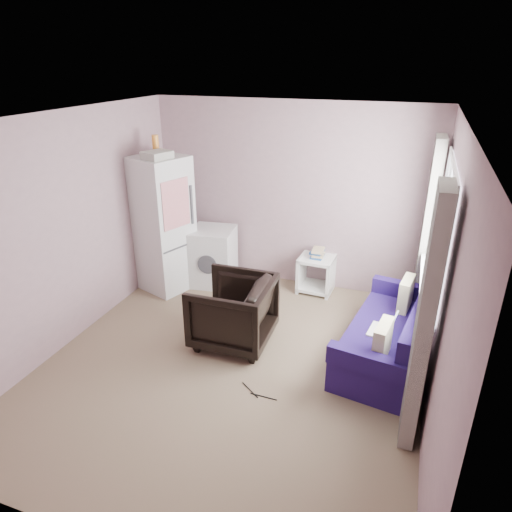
{
  "coord_description": "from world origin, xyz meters",
  "views": [
    {
      "loc": [
        1.56,
        -3.66,
        2.99
      ],
      "look_at": [
        0.05,
        0.6,
        1.0
      ],
      "focal_mm": 32.0,
      "sensor_mm": 36.0,
      "label": 1
    }
  ],
  "objects_px": {
    "armchair": "(233,308)",
    "side_table": "(317,271)",
    "fridge": "(163,224)",
    "sofa": "(393,337)",
    "washing_machine": "(213,255)"
  },
  "relations": [
    {
      "from": "armchair",
      "to": "fridge",
      "type": "bearing_deg",
      "value": -125.98
    },
    {
      "from": "armchair",
      "to": "side_table",
      "type": "bearing_deg",
      "value": 156.88
    },
    {
      "from": "side_table",
      "to": "armchair",
      "type": "bearing_deg",
      "value": -111.8
    },
    {
      "from": "fridge",
      "to": "sofa",
      "type": "bearing_deg",
      "value": 6.39
    },
    {
      "from": "fridge",
      "to": "sofa",
      "type": "height_order",
      "value": "fridge"
    },
    {
      "from": "armchair",
      "to": "washing_machine",
      "type": "height_order",
      "value": "armchair"
    },
    {
      "from": "fridge",
      "to": "armchair",
      "type": "bearing_deg",
      "value": -15.26
    },
    {
      "from": "armchair",
      "to": "side_table",
      "type": "xyz_separation_m",
      "value": [
        0.61,
        1.52,
        -0.13
      ]
    },
    {
      "from": "armchair",
      "to": "washing_machine",
      "type": "bearing_deg",
      "value": -148.59
    },
    {
      "from": "washing_machine",
      "to": "sofa",
      "type": "xyz_separation_m",
      "value": [
        2.53,
        -1.03,
        -0.14
      ]
    },
    {
      "from": "fridge",
      "to": "washing_machine",
      "type": "bearing_deg",
      "value": 48.44
    },
    {
      "from": "washing_machine",
      "to": "fridge",
      "type": "bearing_deg",
      "value": -158.91
    },
    {
      "from": "armchair",
      "to": "fridge",
      "type": "xyz_separation_m",
      "value": [
        -1.38,
        0.96,
        0.5
      ]
    },
    {
      "from": "armchair",
      "to": "sofa",
      "type": "xyz_separation_m",
      "value": [
        1.71,
        0.24,
        -0.15
      ]
    },
    {
      "from": "side_table",
      "to": "sofa",
      "type": "bearing_deg",
      "value": -49.31
    }
  ]
}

